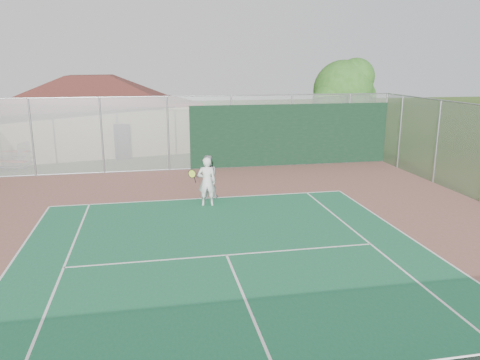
# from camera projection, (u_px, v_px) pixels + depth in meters

# --- Properties ---
(back_fence) EXTENTS (20.08, 0.11, 3.53)m
(back_fence) POSITION_uv_depth(u_px,v_px,m) (234.00, 134.00, 22.47)
(back_fence) COLOR gray
(back_fence) RESTS_ON ground
(side_fence_right) EXTENTS (0.08, 9.00, 3.50)m
(side_fence_right) POSITION_uv_depth(u_px,v_px,m) (437.00, 142.00, 19.65)
(side_fence_right) COLOR gray
(side_fence_right) RESTS_ON ground
(clubhouse) EXTENTS (13.19, 10.10, 5.12)m
(clubhouse) POSITION_uv_depth(u_px,v_px,m) (92.00, 105.00, 27.42)
(clubhouse) COLOR tan
(clubhouse) RESTS_ON ground
(tree) EXTENTS (3.78, 3.58, 5.27)m
(tree) POSITION_uv_depth(u_px,v_px,m) (344.00, 92.00, 25.13)
(tree) COLOR #3B2615
(tree) RESTS_ON ground
(player_white_front) EXTENTS (1.04, 0.66, 1.75)m
(player_white_front) POSITION_uv_depth(u_px,v_px,m) (207.00, 182.00, 16.58)
(player_white_front) COLOR silver
(player_white_front) RESTS_ON ground
(player_grey_back) EXTENTS (0.80, 0.62, 1.64)m
(player_grey_back) POSITION_uv_depth(u_px,v_px,m) (207.00, 177.00, 17.50)
(player_grey_back) COLOR #97999C
(player_grey_back) RESTS_ON ground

